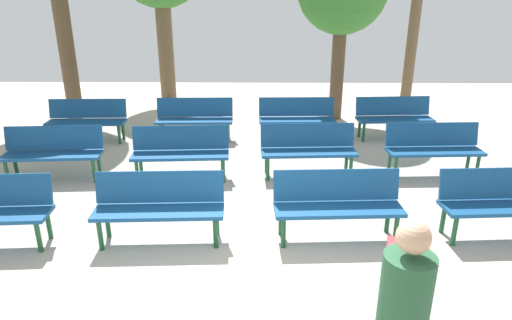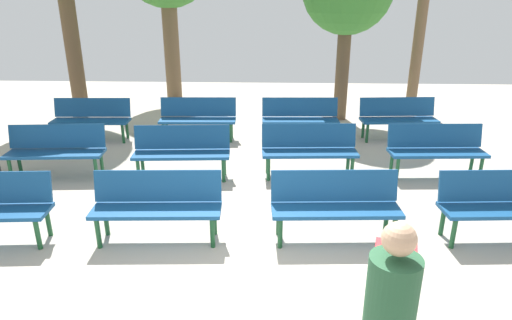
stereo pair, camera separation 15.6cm
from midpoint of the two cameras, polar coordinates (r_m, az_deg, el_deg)
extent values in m
cylinder|color=#194C28|center=(6.07, -25.52, -8.59)|extent=(0.06, 0.06, 0.40)
cylinder|color=#194C28|center=(6.33, -24.44, -7.20)|extent=(0.06, 0.06, 0.40)
cube|color=navy|center=(5.67, -11.86, -6.34)|extent=(1.62, 0.52, 0.05)
cube|color=navy|center=(5.75, -11.67, -3.25)|extent=(1.60, 0.20, 0.40)
cylinder|color=#194C28|center=(5.82, -18.84, -8.88)|extent=(0.06, 0.06, 0.40)
cylinder|color=#194C28|center=(5.55, -4.79, -9.26)|extent=(0.06, 0.06, 0.40)
cylinder|color=#194C28|center=(6.09, -17.96, -7.41)|extent=(0.06, 0.06, 0.40)
cylinder|color=#194C28|center=(5.82, -4.57, -7.69)|extent=(0.06, 0.06, 0.40)
cube|color=navy|center=(5.66, 10.98, -6.32)|extent=(1.62, 0.53, 0.05)
cube|color=navy|center=(5.73, 10.76, -3.24)|extent=(1.60, 0.21, 0.40)
cylinder|color=#194C28|center=(5.53, 3.93, -9.33)|extent=(0.06, 0.06, 0.40)
cylinder|color=#194C28|center=(5.81, 17.98, -8.80)|extent=(0.06, 0.06, 0.40)
cylinder|color=#194C28|center=(5.81, 3.68, -7.75)|extent=(0.06, 0.06, 0.40)
cylinder|color=#194C28|center=(6.08, 17.06, -7.33)|extent=(0.06, 0.06, 0.40)
cube|color=navy|center=(6.41, 30.03, -5.58)|extent=(1.62, 0.54, 0.05)
cube|color=navy|center=(6.47, 29.55, -2.86)|extent=(1.60, 0.22, 0.40)
cylinder|color=#194C28|center=(6.05, 24.66, -8.54)|extent=(0.06, 0.06, 0.40)
cylinder|color=#194C28|center=(6.31, 23.45, -7.15)|extent=(0.06, 0.06, 0.40)
cube|color=navy|center=(8.14, -23.86, 0.74)|extent=(1.63, 0.56, 0.05)
cube|color=navy|center=(8.25, -23.63, 2.82)|extent=(1.60, 0.24, 0.40)
cylinder|color=#194C28|center=(8.37, -28.47, -1.18)|extent=(0.06, 0.06, 0.40)
cylinder|color=#194C28|center=(7.84, -19.28, -1.13)|extent=(0.06, 0.06, 0.40)
cylinder|color=#194C28|center=(8.63, -27.59, -0.39)|extent=(0.06, 0.06, 0.40)
cylinder|color=#194C28|center=(8.13, -18.66, -0.30)|extent=(0.06, 0.06, 0.40)
cube|color=navy|center=(7.49, -8.94, 0.68)|extent=(1.63, 0.54, 0.05)
cube|color=navy|center=(7.60, -8.86, 2.94)|extent=(1.60, 0.23, 0.40)
cylinder|color=#194C28|center=(7.55, -14.26, -1.41)|extent=(0.06, 0.06, 0.40)
cylinder|color=#194C28|center=(7.37, -3.58, -1.35)|extent=(0.06, 0.06, 0.40)
cylinder|color=#194C28|center=(7.84, -13.78, -0.53)|extent=(0.06, 0.06, 0.40)
cylinder|color=#194C28|center=(7.67, -3.51, -0.45)|extent=(0.06, 0.06, 0.40)
cube|color=navy|center=(7.55, 7.47, 0.91)|extent=(1.62, 0.53, 0.05)
cube|color=navy|center=(7.66, 7.35, 3.15)|extent=(1.60, 0.21, 0.40)
cylinder|color=#194C28|center=(7.41, 2.20, -1.18)|extent=(0.06, 0.06, 0.40)
cylinder|color=#194C28|center=(7.62, 12.78, -1.09)|extent=(0.06, 0.06, 0.40)
cylinder|color=#194C28|center=(7.71, 2.08, -0.29)|extent=(0.06, 0.06, 0.40)
cylinder|color=#194C28|center=(7.91, 12.26, -0.23)|extent=(0.06, 0.06, 0.40)
cube|color=navy|center=(8.11, 22.72, 0.84)|extent=(1.62, 0.52, 0.05)
cube|color=navy|center=(8.21, 22.44, 2.92)|extent=(1.60, 0.21, 0.40)
cylinder|color=#194C28|center=(7.79, 18.21, -1.13)|extent=(0.06, 0.06, 0.40)
cylinder|color=#194C28|center=(8.35, 27.33, -1.01)|extent=(0.06, 0.06, 0.40)
cylinder|color=#194C28|center=(8.08, 17.51, -0.29)|extent=(0.06, 0.06, 0.40)
cylinder|color=#194C28|center=(8.62, 26.39, -0.23)|extent=(0.06, 0.06, 0.40)
cube|color=navy|center=(9.95, -20.01, 4.70)|extent=(1.62, 0.50, 0.05)
cube|color=navy|center=(10.07, -19.82, 6.36)|extent=(1.60, 0.18, 0.40)
cylinder|color=#194C28|center=(10.13, -23.88, 3.09)|extent=(0.06, 0.06, 0.40)
cylinder|color=#194C28|center=(9.65, -16.24, 3.24)|extent=(0.06, 0.06, 0.40)
cylinder|color=#194C28|center=(10.41, -23.21, 3.63)|extent=(0.06, 0.06, 0.40)
cylinder|color=#194C28|center=(9.94, -15.75, 3.80)|extent=(0.06, 0.06, 0.40)
cube|color=navy|center=(9.48, -7.01, 5.06)|extent=(1.61, 0.49, 0.05)
cube|color=navy|center=(9.61, -6.93, 6.79)|extent=(1.60, 0.17, 0.40)
cylinder|color=#194C28|center=(9.51, -11.27, 3.42)|extent=(0.06, 0.06, 0.40)
cylinder|color=#194C28|center=(9.32, -2.79, 3.47)|extent=(0.06, 0.06, 0.40)
cylinder|color=#194C28|center=(9.81, -10.91, 3.98)|extent=(0.06, 0.06, 0.40)
cylinder|color=#194C28|center=(9.63, -2.69, 4.04)|extent=(0.06, 0.06, 0.40)
cube|color=navy|center=(9.45, 6.16, 5.04)|extent=(1.61, 0.50, 0.05)
cube|color=navy|center=(9.58, 6.10, 6.78)|extent=(1.60, 0.18, 0.40)
cylinder|color=#194C28|center=(9.31, 1.91, 3.46)|extent=(0.06, 0.06, 0.40)
cylinder|color=#194C28|center=(9.46, 10.43, 3.39)|extent=(0.06, 0.06, 0.40)
cylinder|color=#194C28|center=(9.62, 1.86, 4.02)|extent=(0.06, 0.06, 0.40)
cylinder|color=#194C28|center=(9.76, 10.12, 3.96)|extent=(0.06, 0.06, 0.40)
cube|color=navy|center=(9.91, 18.27, 4.85)|extent=(1.63, 0.57, 0.05)
cube|color=navy|center=(10.03, 18.05, 6.52)|extent=(1.60, 0.25, 0.40)
cylinder|color=#194C28|center=(9.61, 14.51, 3.34)|extent=(0.06, 0.06, 0.40)
cylinder|color=#194C28|center=(10.10, 22.16, 3.29)|extent=(0.06, 0.06, 0.40)
cylinder|color=#194C28|center=(9.90, 14.01, 3.90)|extent=(0.06, 0.06, 0.40)
cylinder|color=#194C28|center=(10.38, 21.47, 3.83)|extent=(0.06, 0.06, 0.40)
cylinder|color=brown|center=(11.11, 11.40, 11.27)|extent=(0.32, 0.32, 2.43)
cylinder|color=brown|center=(12.04, -22.08, 13.30)|extent=(0.38, 0.38, 3.42)
cylinder|color=brown|center=(13.31, -10.43, 14.18)|extent=(0.44, 0.44, 3.04)
cylinder|color=brown|center=(12.39, 20.30, 12.91)|extent=(0.27, 0.27, 3.09)
cylinder|color=#235133|center=(3.18, 18.42, -16.04)|extent=(0.42, 0.42, 0.55)
sphere|color=tan|center=(2.95, 19.33, -9.54)|extent=(0.22, 0.22, 0.22)
cube|color=red|center=(3.37, 18.50, -13.08)|extent=(0.32, 0.25, 0.36)
camera|label=1|loc=(0.08, -89.35, 0.25)|focal=31.22mm
camera|label=2|loc=(0.08, 90.65, -0.25)|focal=31.22mm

